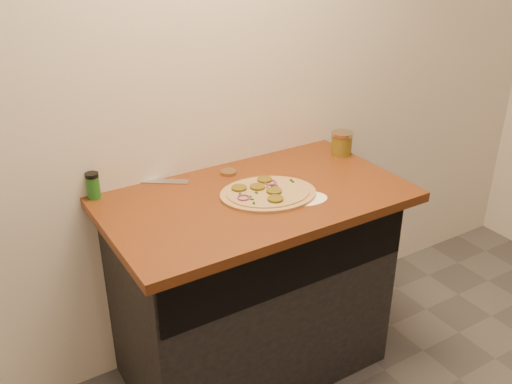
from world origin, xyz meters
TOP-DOWN VIEW (x-y plane):
  - cabinet at (0.00, 1.45)m, footprint 1.10×0.60m
  - countertop at (0.00, 1.42)m, footprint 1.20×0.70m
  - pizza at (0.04, 1.39)m, footprint 0.47×0.47m
  - chefs_knife at (-0.34, 1.77)m, footprint 0.29×0.22m
  - mason_jar_lid at (0.00, 1.65)m, footprint 0.08×0.08m
  - salsa_jar at (0.55, 1.57)m, footprint 0.10×0.10m
  - spice_shaker at (-0.55, 1.72)m, footprint 0.05×0.05m
  - flour_spill at (0.14, 1.29)m, footprint 0.23×0.23m

SIDE VIEW (x-z plane):
  - cabinet at x=0.00m, z-range 0.00..0.86m
  - countertop at x=0.00m, z-range 0.86..0.90m
  - flour_spill at x=0.14m, z-range 0.90..0.90m
  - chefs_knife at x=-0.34m, z-range 0.90..0.92m
  - mason_jar_lid at x=0.00m, z-range 0.90..0.91m
  - pizza at x=0.04m, z-range 0.90..0.92m
  - spice_shaker at x=-0.55m, z-range 0.90..1.01m
  - salsa_jar at x=0.55m, z-range 0.90..1.01m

